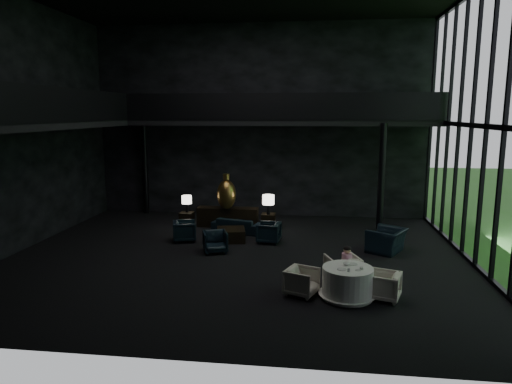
# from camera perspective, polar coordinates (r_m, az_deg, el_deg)

# --- Properties ---
(floor) EXTENTS (14.00, 12.00, 0.02)m
(floor) POSITION_cam_1_polar(r_m,az_deg,el_deg) (14.15, -2.37, -8.11)
(floor) COLOR black
(floor) RESTS_ON ground
(wall_back) EXTENTS (14.00, 0.04, 8.00)m
(wall_back) POSITION_cam_1_polar(r_m,az_deg,el_deg) (19.41, 0.49, 8.79)
(wall_back) COLOR black
(wall_back) RESTS_ON ground
(wall_front) EXTENTS (14.00, 0.04, 8.00)m
(wall_front) POSITION_cam_1_polar(r_m,az_deg,el_deg) (7.62, -10.05, 6.95)
(wall_front) COLOR black
(wall_front) RESTS_ON ground
(wall_left) EXTENTS (0.04, 12.00, 8.00)m
(wall_left) POSITION_cam_1_polar(r_m,az_deg,el_deg) (16.17, -27.98, 7.43)
(wall_left) COLOR black
(wall_left) RESTS_ON ground
(curtain_wall) EXTENTS (0.20, 12.00, 8.00)m
(curtain_wall) POSITION_cam_1_polar(r_m,az_deg,el_deg) (14.09, 26.88, 7.32)
(curtain_wall) COLOR black
(curtain_wall) RESTS_ON ground
(mezzanine_left) EXTENTS (2.00, 12.00, 0.25)m
(mezzanine_left) POSITION_cam_1_polar(r_m,az_deg,el_deg) (15.63, -24.95, 7.62)
(mezzanine_left) COLOR black
(mezzanine_left) RESTS_ON wall_left
(mezzanine_back) EXTENTS (12.00, 2.00, 0.25)m
(mezzanine_back) POSITION_cam_1_polar(r_m,az_deg,el_deg) (18.32, 3.26, 8.71)
(mezzanine_back) COLOR black
(mezzanine_back) RESTS_ON wall_back
(railing_left) EXTENTS (0.06, 12.00, 1.00)m
(railing_left) POSITION_cam_1_polar(r_m,az_deg,el_deg) (15.12, -21.85, 10.06)
(railing_left) COLOR black
(railing_left) RESTS_ON mezzanine_left
(railing_back) EXTENTS (12.00, 0.06, 1.00)m
(railing_back) POSITION_cam_1_polar(r_m,az_deg,el_deg) (17.32, 3.06, 10.63)
(railing_back) COLOR black
(railing_back) RESTS_ON mezzanine_back
(column_nw) EXTENTS (0.24, 0.24, 4.00)m
(column_nw) POSITION_cam_1_polar(r_m,az_deg,el_deg) (20.44, -13.70, 2.94)
(column_nw) COLOR black
(column_nw) RESTS_ON floor
(column_ne) EXTENTS (0.24, 0.24, 4.00)m
(column_ne) POSITION_cam_1_polar(r_m,az_deg,el_deg) (17.62, 15.40, 1.80)
(column_ne) COLOR black
(column_ne) RESTS_ON floor
(console) EXTENTS (2.35, 0.53, 0.75)m
(console) POSITION_cam_1_polar(r_m,az_deg,el_deg) (17.75, -3.53, -3.15)
(console) COLOR black
(console) RESTS_ON floor
(bronze_urn) EXTENTS (0.72, 0.72, 1.35)m
(bronze_urn) POSITION_cam_1_polar(r_m,az_deg,el_deg) (17.33, -3.71, -0.25)
(bronze_urn) COLOR #976426
(bronze_urn) RESTS_ON console
(side_table_left) EXTENTS (0.50, 0.50, 0.55)m
(side_table_left) POSITION_cam_1_polar(r_m,az_deg,el_deg) (17.98, -8.65, -3.40)
(side_table_left) COLOR black
(side_table_left) RESTS_ON floor
(table_lamp_left) EXTENTS (0.39, 0.39, 0.65)m
(table_lamp_left) POSITION_cam_1_polar(r_m,az_deg,el_deg) (17.89, -8.65, -1.04)
(table_lamp_left) COLOR black
(table_lamp_left) RESTS_ON side_table_left
(side_table_right) EXTENTS (0.52, 0.52, 0.58)m
(side_table_right) POSITION_cam_1_polar(r_m,az_deg,el_deg) (17.44, 1.58, -3.65)
(side_table_right) COLOR black
(side_table_right) RESTS_ON floor
(table_lamp_right) EXTENTS (0.45, 0.45, 0.75)m
(table_lamp_right) POSITION_cam_1_polar(r_m,az_deg,el_deg) (17.13, 1.55, -1.08)
(table_lamp_right) COLOR black
(table_lamp_right) RESTS_ON side_table_right
(sofa) EXTENTS (1.68, 0.87, 0.63)m
(sofa) POSITION_cam_1_polar(r_m,az_deg,el_deg) (16.91, -2.36, -3.99)
(sofa) COLOR black
(sofa) RESTS_ON floor
(lounge_armchair_west) EXTENTS (0.90, 0.93, 0.77)m
(lounge_armchair_west) POSITION_cam_1_polar(r_m,az_deg,el_deg) (15.93, -8.92, -4.72)
(lounge_armchair_west) COLOR black
(lounge_armchair_west) RESTS_ON floor
(lounge_armchair_east) EXTENTS (0.77, 0.81, 0.75)m
(lounge_armchair_east) POSITION_cam_1_polar(r_m,az_deg,el_deg) (15.57, 1.58, -4.98)
(lounge_armchair_east) COLOR black
(lounge_armchair_east) RESTS_ON floor
(lounge_armchair_south) EXTENTS (0.89, 0.86, 0.73)m
(lounge_armchair_south) POSITION_cam_1_polar(r_m,az_deg,el_deg) (14.55, -5.12, -6.13)
(lounge_armchair_south) COLOR black
(lounge_armchair_south) RESTS_ON floor
(window_armchair) EXTENTS (1.32, 1.48, 1.08)m
(window_armchair) POSITION_cam_1_polar(r_m,az_deg,el_deg) (15.07, 16.03, -5.23)
(window_armchair) COLOR black
(window_armchair) RESTS_ON floor
(coffee_table) EXTENTS (1.12, 1.12, 0.42)m
(coffee_table) POSITION_cam_1_polar(r_m,az_deg,el_deg) (15.84, -3.15, -5.35)
(coffee_table) COLOR black
(coffee_table) RESTS_ON floor
(dining_table) EXTENTS (1.37, 1.37, 0.75)m
(dining_table) POSITION_cam_1_polar(r_m,az_deg,el_deg) (11.31, 11.35, -11.26)
(dining_table) COLOR white
(dining_table) RESTS_ON floor
(dining_chair_north) EXTENTS (1.02, 0.99, 0.84)m
(dining_chair_north) POSITION_cam_1_polar(r_m,az_deg,el_deg) (12.17, 10.77, -9.25)
(dining_chair_north) COLOR #BBA78E
(dining_chair_north) RESTS_ON floor
(dining_chair_east) EXTENTS (0.79, 0.81, 0.67)m
(dining_chair_east) POSITION_cam_1_polar(r_m,az_deg,el_deg) (11.43, 15.72, -11.17)
(dining_chair_east) COLOR #BEB6A6
(dining_chair_east) RESTS_ON floor
(dining_chair_west) EXTENTS (0.81, 0.84, 0.67)m
(dining_chair_west) POSITION_cam_1_polar(r_m,az_deg,el_deg) (11.32, 5.75, -11.04)
(dining_chair_west) COLOR #C0B398
(dining_chair_west) RESTS_ON floor
(child) EXTENTS (0.26, 0.26, 0.57)m
(child) POSITION_cam_1_polar(r_m,az_deg,el_deg) (12.00, 11.29, -7.96)
(child) COLOR #C67D93
(child) RESTS_ON dining_chair_north
(plate_a) EXTENTS (0.23, 0.23, 0.01)m
(plate_a) POSITION_cam_1_polar(r_m,az_deg,el_deg) (11.00, 10.68, -9.47)
(plate_a) COLOR white
(plate_a) RESTS_ON dining_table
(plate_b) EXTENTS (0.24, 0.24, 0.02)m
(plate_b) POSITION_cam_1_polar(r_m,az_deg,el_deg) (11.40, 12.01, -8.81)
(plate_b) COLOR white
(plate_b) RESTS_ON dining_table
(saucer) EXTENTS (0.16, 0.16, 0.01)m
(saucer) POSITION_cam_1_polar(r_m,az_deg,el_deg) (11.02, 12.63, -9.51)
(saucer) COLOR white
(saucer) RESTS_ON dining_table
(coffee_cup) EXTENTS (0.10, 0.10, 0.06)m
(coffee_cup) POSITION_cam_1_polar(r_m,az_deg,el_deg) (11.08, 13.05, -9.21)
(coffee_cup) COLOR white
(coffee_cup) RESTS_ON saucer
(cereal_bowl) EXTENTS (0.17, 0.17, 0.08)m
(cereal_bowl) POSITION_cam_1_polar(r_m,az_deg,el_deg) (11.30, 11.26, -8.78)
(cereal_bowl) COLOR white
(cereal_bowl) RESTS_ON dining_table
(cream_pot) EXTENTS (0.07, 0.07, 0.07)m
(cream_pot) POSITION_cam_1_polar(r_m,az_deg,el_deg) (10.88, 11.50, -9.55)
(cream_pot) COLOR #99999E
(cream_pot) RESTS_ON dining_table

